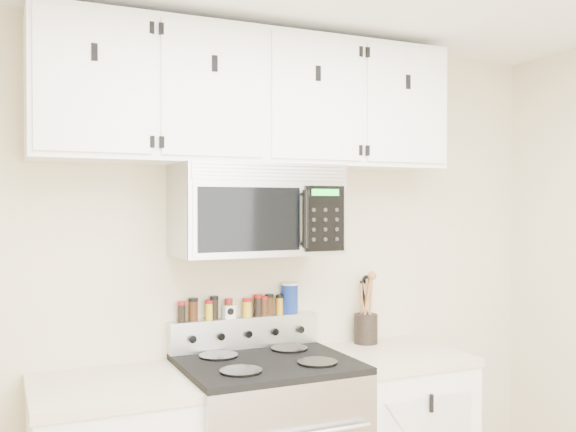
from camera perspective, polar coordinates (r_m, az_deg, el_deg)
The scene contains 16 objects.
back_wall at distance 3.21m, azimuth -4.09°, elevation -6.21°, with size 3.50×0.01×2.50m, color #C2B891.
microwave at distance 3.01m, azimuth -2.83°, elevation 0.56°, with size 0.76×0.44×0.42m.
upper_cabinets at distance 3.07m, azimuth -3.03°, elevation 10.31°, with size 2.00×0.35×0.62m.
utensil_crock at distance 3.46m, azimuth 6.93°, elevation -9.70°, with size 0.12×0.12×0.36m.
kitchen_timer at distance 3.17m, azimuth -5.28°, elevation -8.47°, with size 0.05×0.05×0.06m, color white.
salt_canister at distance 3.28m, azimuth 0.15°, elevation -7.31°, with size 0.09×0.09×0.16m.
spice_jar_0 at distance 3.10m, azimuth -9.45°, elevation -8.38°, with size 0.04×0.04×0.10m.
spice_jar_1 at distance 3.11m, azimuth -8.42°, elevation -8.21°, with size 0.05×0.05×0.11m.
spice_jar_2 at distance 3.14m, azimuth -7.02°, elevation -8.28°, with size 0.04×0.04×0.09m.
spice_jar_3 at distance 3.14m, azimuth -6.58°, elevation -8.09°, with size 0.04×0.04×0.11m.
spice_jar_4 at distance 3.17m, azimuth -5.30°, elevation -8.18°, with size 0.04×0.04×0.10m.
spice_jar_5 at distance 3.20m, azimuth -3.66°, elevation -8.11°, with size 0.05×0.05×0.09m.
spice_jar_6 at distance 3.22m, azimuth -2.69°, elevation -7.92°, with size 0.04×0.04×0.11m.
spice_jar_7 at distance 3.23m, azimuth -2.15°, elevation -7.97°, with size 0.04×0.04×0.10m.
spice_jar_8 at distance 3.24m, azimuth -1.66°, elevation -7.87°, with size 0.04×0.04×0.11m.
spice_jar_9 at distance 3.26m, azimuth -0.75°, elevation -7.86°, with size 0.04×0.04×0.10m.
Camera 1 is at (-1.11, -1.24, 1.65)m, focal length 40.00 mm.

